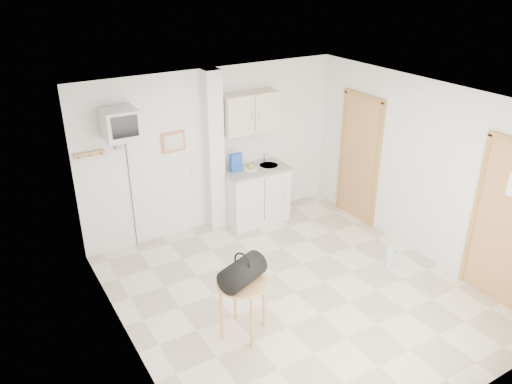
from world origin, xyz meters
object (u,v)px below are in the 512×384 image
round_table (243,289)px  water_bottle (389,258)px  duffel_bag (242,272)px  crt_television (120,125)px

round_table → water_bottle: 2.45m
duffel_bag → water_bottle: (2.43, 0.17, -0.70)m
round_table → water_bottle: size_ratio=2.11×
duffel_bag → water_bottle: 2.53m
round_table → crt_television: bearing=102.1°
duffel_bag → crt_television: bearing=79.5°
crt_television → water_bottle: (2.90, -2.20, -1.78)m
round_table → duffel_bag: bearing=-121.6°
crt_television → water_bottle: 4.05m
crt_television → round_table: crt_television is taller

